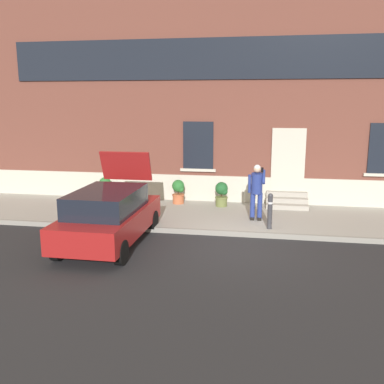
{
  "coord_description": "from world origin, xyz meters",
  "views": [
    {
      "loc": [
        0.84,
        -10.85,
        3.76
      ],
      "look_at": [
        -1.29,
        1.6,
        1.1
      ],
      "focal_mm": 40.4,
      "sensor_mm": 36.0,
      "label": 1
    }
  ],
  "objects_px": {
    "planter_cream": "(105,188)",
    "hatchback_car_red": "(109,215)",
    "planter_olive": "(222,194)",
    "person_on_phone": "(257,189)",
    "bollard_near_person": "(270,210)",
    "planter_terracotta": "(178,191)"
  },
  "relations": [
    {
      "from": "person_on_phone",
      "to": "planter_olive",
      "type": "distance_m",
      "value": 2.13
    },
    {
      "from": "person_on_phone",
      "to": "bollard_near_person",
      "type": "bearing_deg",
      "value": -74.03
    },
    {
      "from": "bollard_near_person",
      "to": "person_on_phone",
      "type": "height_order",
      "value": "person_on_phone"
    },
    {
      "from": "planter_olive",
      "to": "hatchback_car_red",
      "type": "bearing_deg",
      "value": -121.76
    },
    {
      "from": "hatchback_car_red",
      "to": "planter_cream",
      "type": "relative_size",
      "value": 4.75
    },
    {
      "from": "person_on_phone",
      "to": "planter_olive",
      "type": "height_order",
      "value": "person_on_phone"
    },
    {
      "from": "bollard_near_person",
      "to": "planter_terracotta",
      "type": "height_order",
      "value": "bollard_near_person"
    },
    {
      "from": "hatchback_car_red",
      "to": "bollard_near_person",
      "type": "xyz_separation_m",
      "value": [
        4.21,
        1.66,
        -0.09
      ]
    },
    {
      "from": "planter_cream",
      "to": "planter_terracotta",
      "type": "relative_size",
      "value": 1.0
    },
    {
      "from": "planter_terracotta",
      "to": "bollard_near_person",
      "type": "bearing_deg",
      "value": -39.56
    },
    {
      "from": "planter_olive",
      "to": "bollard_near_person",
      "type": "bearing_deg",
      "value": -56.6
    },
    {
      "from": "bollard_near_person",
      "to": "person_on_phone",
      "type": "distance_m",
      "value": 1.03
    },
    {
      "from": "hatchback_car_red",
      "to": "bollard_near_person",
      "type": "relative_size",
      "value": 3.9
    },
    {
      "from": "person_on_phone",
      "to": "planter_cream",
      "type": "bearing_deg",
      "value": 151.01
    },
    {
      "from": "hatchback_car_red",
      "to": "planter_olive",
      "type": "distance_m",
      "value": 4.89
    },
    {
      "from": "bollard_near_person",
      "to": "planter_cream",
      "type": "bearing_deg",
      "value": 155.51
    },
    {
      "from": "planter_cream",
      "to": "planter_olive",
      "type": "xyz_separation_m",
      "value": [
        4.36,
        -0.24,
        0.0
      ]
    },
    {
      "from": "person_on_phone",
      "to": "planter_cream",
      "type": "xyz_separation_m",
      "value": [
        -5.59,
        1.9,
        -0.55
      ]
    },
    {
      "from": "planter_cream",
      "to": "hatchback_car_red",
      "type": "bearing_deg",
      "value": -67.85
    },
    {
      "from": "hatchback_car_red",
      "to": "planter_terracotta",
      "type": "distance_m",
      "value": 4.44
    },
    {
      "from": "bollard_near_person",
      "to": "planter_olive",
      "type": "relative_size",
      "value": 1.22
    },
    {
      "from": "person_on_phone",
      "to": "planter_terracotta",
      "type": "distance_m",
      "value": 3.39
    }
  ]
}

